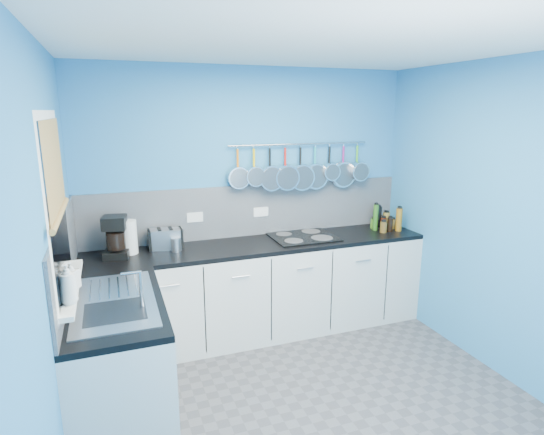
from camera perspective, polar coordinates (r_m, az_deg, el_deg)
floor at (r=3.54m, az=5.37°, el=-23.02°), size 3.20×3.00×0.02m
ceiling at (r=2.88m, az=6.56°, el=21.70°), size 3.20×3.00×0.02m
wall_back at (r=4.34m, az=-2.84°, el=2.26°), size 3.20×0.02×2.50m
wall_front at (r=1.84m, az=27.69°, el=-15.50°), size 3.20×0.02×2.50m
wall_left at (r=2.71m, az=-26.56°, el=-6.16°), size 0.02×3.00×2.50m
wall_right at (r=3.94m, az=27.49°, el=-0.45°), size 0.02×3.00×2.50m
backsplash_back at (r=4.34m, az=-2.74°, el=0.91°), size 3.20×0.02×0.50m
backsplash_left at (r=3.31m, az=-24.96°, el=-4.41°), size 0.02×1.80×0.50m
cabinet_run_back at (r=4.30m, az=-1.46°, el=-9.30°), size 3.20×0.60×0.86m
worktop_back at (r=4.14m, az=-1.50°, el=-3.55°), size 3.20×0.60×0.04m
cabinet_run_left at (r=3.31m, az=-18.85°, el=-17.56°), size 0.60×1.20×0.86m
worktop_left at (r=3.10m, az=-19.49°, el=-10.39°), size 0.60×1.20×0.04m
window_frame at (r=2.92m, az=-25.91°, el=1.36°), size 0.01×1.00×1.10m
window_glass at (r=2.92m, az=-25.81°, el=1.37°), size 0.01×0.90×1.00m
bamboo_blind at (r=2.89m, az=-26.11°, el=5.75°), size 0.01×0.90×0.55m
window_sill at (r=3.06m, az=-24.44°, el=-8.07°), size 0.10×0.98×0.03m
sink_unit at (r=3.09m, az=-19.53°, el=-9.98°), size 0.50×0.95×0.01m
mixer_tap at (r=2.88m, az=-16.44°, el=-8.79°), size 0.12×0.08×0.26m
socket_left at (r=4.20m, az=-9.85°, el=0.03°), size 0.15×0.01×0.09m
socket_right at (r=4.36m, az=-1.43°, el=0.72°), size 0.15×0.01×0.09m
pot_rail at (r=4.39m, az=3.64°, el=9.36°), size 1.45×0.02×0.02m
soap_bottle_a at (r=2.73m, az=-24.70°, el=-7.65°), size 0.11×0.11×0.24m
soap_bottle_b at (r=2.96m, az=-24.33°, el=-6.71°), size 0.10×0.10×0.17m
paper_towel at (r=3.99m, az=-17.81°, el=-2.41°), size 0.14×0.14×0.29m
coffee_maker at (r=3.91m, az=-19.40°, el=-2.40°), size 0.23×0.25×0.35m
toaster at (r=4.07m, az=-13.51°, el=-2.67°), size 0.30×0.20×0.18m
canister at (r=3.97m, az=-12.20°, el=-3.39°), size 0.09×0.09×0.12m
hob at (r=4.34m, az=3.95°, el=-2.44°), size 0.61×0.53×0.01m
pan_0 at (r=4.18m, az=-4.38°, el=6.41°), size 0.21×0.08×0.40m
pan_1 at (r=4.23m, az=-2.30°, el=6.63°), size 0.19×0.09×0.38m
pan_2 at (r=4.28m, az=-0.26°, el=6.37°), size 0.24×0.09×0.43m
pan_3 at (r=4.34m, az=1.72°, el=6.43°), size 0.25×0.10×0.44m
pan_4 at (r=4.40m, az=3.65°, el=6.43°), size 0.26×0.09×0.45m
pan_5 at (r=4.46m, az=5.53°, el=6.52°), size 0.26×0.07×0.45m
pan_6 at (r=4.53m, az=7.37°, el=7.09°), size 0.18×0.10×0.37m
pan_7 at (r=4.61m, az=9.11°, el=6.62°), size 0.26×0.06×0.45m
pan_8 at (r=4.69m, az=10.84°, el=7.05°), size 0.20×0.12×0.39m
condiment_0 at (r=4.87m, az=14.43°, el=-0.22°), size 0.07×0.07×0.15m
condiment_1 at (r=4.82m, az=13.44°, el=0.10°), size 0.07×0.07×0.22m
condiment_2 at (r=4.76m, az=12.82°, el=-0.75°), size 0.06×0.06×0.10m
condiment_3 at (r=4.79m, az=15.23°, el=-0.79°), size 0.05×0.05×0.10m
condiment_4 at (r=4.74m, az=14.09°, el=-0.76°), size 0.06×0.06×0.12m
condiment_5 at (r=4.67m, az=13.13°, el=0.01°), size 0.05×0.05×0.27m
condiment_6 at (r=4.71m, az=15.94°, el=-0.26°), size 0.06×0.06×0.23m
condiment_7 at (r=4.66m, az=14.87°, el=-0.91°), size 0.06×0.06×0.14m
condiment_8 at (r=4.62m, az=14.09°, el=-1.19°), size 0.07×0.07×0.11m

